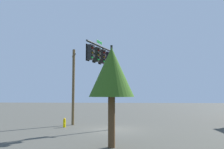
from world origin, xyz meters
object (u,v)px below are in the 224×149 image
at_px(signal_pole_assembly, 105,65).
at_px(utility_pole, 73,85).
at_px(tree_near, 112,73).
at_px(fire_hydrant, 64,123).

relative_size(signal_pole_assembly, utility_pole, 0.97).
bearing_deg(tree_near, fire_hydrant, -146.85).
relative_size(utility_pole, fire_hydrant, 9.06).
distance_m(signal_pole_assembly, fire_hydrant, 6.78).
bearing_deg(signal_pole_assembly, tree_near, 10.42).
relative_size(signal_pole_assembly, fire_hydrant, 8.79).
height_order(fire_hydrant, tree_near, tree_near).
distance_m(utility_pole, tree_near, 10.13).
bearing_deg(signal_pole_assembly, fire_hydrant, -121.87).
xyz_separation_m(signal_pole_assembly, tree_near, (4.97, 0.91, -1.13)).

